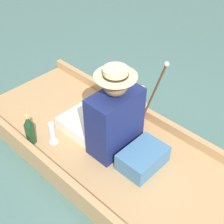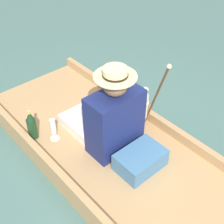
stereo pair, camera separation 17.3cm
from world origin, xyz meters
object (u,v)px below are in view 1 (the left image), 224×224
object	(u,v)px
teddy_bear	(137,106)
champagne_bottle	(30,130)
seated_person	(109,118)
wine_glass	(52,131)
walking_cane	(156,89)

from	to	relation	value
teddy_bear	champagne_bottle	size ratio (longest dim) A/B	1.26
seated_person	champagne_bottle	world-z (taller)	seated_person
seated_person	teddy_bear	size ratio (longest dim) A/B	2.06
wine_glass	champagne_bottle	xyz separation A→B (m)	(-0.13, 0.15, 0.01)
walking_cane	champagne_bottle	distance (m)	1.17
teddy_bear	walking_cane	world-z (taller)	walking_cane
seated_person	wine_glass	bearing A→B (deg)	136.96
teddy_bear	wine_glass	distance (m)	0.83
wine_glass	walking_cane	distance (m)	0.99
wine_glass	teddy_bear	bearing A→B (deg)	-24.74
walking_cane	teddy_bear	bearing A→B (deg)	102.92
teddy_bear	seated_person	bearing A→B (deg)	-177.72
teddy_bear	champagne_bottle	xyz separation A→B (m)	(-0.89, 0.49, -0.04)
walking_cane	seated_person	bearing A→B (deg)	161.53
teddy_bear	champagne_bottle	bearing A→B (deg)	150.95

